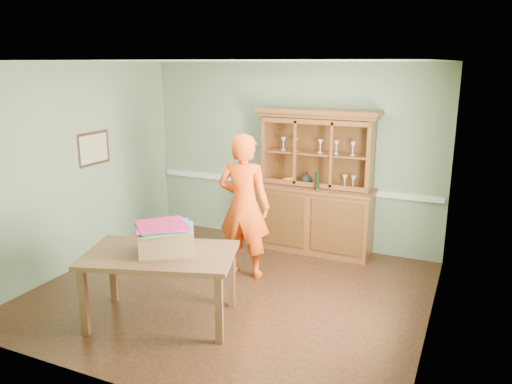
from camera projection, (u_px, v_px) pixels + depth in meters
The scene contains 14 objects.
floor at pixel (231, 292), 6.02m from camera, with size 4.50×4.50×0.00m, color #4C2918.
ceiling at pixel (228, 61), 5.34m from camera, with size 4.50×4.50×0.00m, color white.
wall_back at pixel (291, 155), 7.44m from camera, with size 4.50×4.50×0.00m, color gray.
wall_left at pixel (78, 167), 6.58m from camera, with size 4.00×4.00×0.00m, color gray.
wall_right at pixel (438, 206), 4.78m from camera, with size 4.00×4.00×0.00m, color gray.
wall_front at pixel (113, 238), 3.92m from camera, with size 4.50×4.50×0.00m, color gray.
chair_rail at pixel (290, 184), 7.53m from camera, with size 4.41×0.05×0.08m, color silver.
framed_map at pixel (94, 149), 6.78m from camera, with size 0.03×0.60×0.46m.
window_panel at pixel (434, 198), 4.48m from camera, with size 0.03×0.96×1.36m.
china_hutch at pixel (314, 202), 7.21m from camera, with size 1.75×0.58×2.06m.
dining_table at pixel (160, 261), 5.20m from camera, with size 1.75×1.35×0.77m.
cardboard_box at pixel (167, 240), 5.17m from camera, with size 0.55×0.44×0.26m, color #9F7252.
kite_stack at pixel (164, 226), 5.11m from camera, with size 0.68×0.68×0.05m.
person at pixel (244, 206), 6.30m from camera, with size 0.68×0.44×1.85m, color #F84E0F.
Camera 1 is at (2.56, -4.90, 2.68)m, focal length 35.00 mm.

